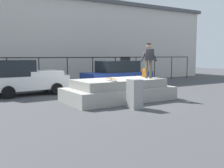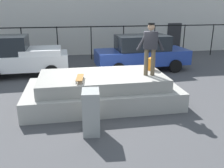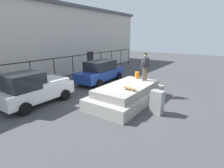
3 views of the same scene
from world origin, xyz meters
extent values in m
plane|color=#424244|center=(0.00, 0.00, 0.00)|extent=(60.00, 60.00, 0.00)
cube|color=#9E9B93|center=(-0.29, -0.37, 0.31)|extent=(5.09, 2.63, 0.61)
cube|color=gray|center=(-0.29, -0.37, 0.81)|extent=(4.18, 2.16, 0.39)
cylinder|color=brown|center=(1.35, -0.74, 1.44)|extent=(0.14, 0.14, 0.88)
cylinder|color=brown|center=(1.14, -0.68, 1.44)|extent=(0.14, 0.14, 0.88)
cube|color=#26262B|center=(1.25, -0.71, 2.16)|extent=(0.48, 0.34, 0.56)
cylinder|color=#26262B|center=(1.51, -0.78, 2.11)|extent=(0.38, 0.18, 0.59)
cylinder|color=#26262B|center=(0.99, -0.64, 2.11)|extent=(0.38, 0.18, 0.59)
sphere|color=tan|center=(1.25, -0.71, 2.58)|extent=(0.22, 0.22, 0.22)
cylinder|color=black|center=(1.25, -0.71, 2.68)|extent=(0.25, 0.25, 0.05)
cube|color=brown|center=(-1.05, -0.95, 1.11)|extent=(0.29, 0.79, 0.02)
cylinder|color=silver|center=(-0.92, -0.71, 1.03)|extent=(0.04, 0.06, 0.06)
cylinder|color=silver|center=(-1.12, -0.69, 1.03)|extent=(0.04, 0.06, 0.06)
cylinder|color=silver|center=(-0.98, -1.21, 1.03)|extent=(0.04, 0.06, 0.06)
cylinder|color=silver|center=(-1.18, -1.18, 1.03)|extent=(0.04, 0.06, 0.06)
cube|color=orange|center=(1.53, -0.04, 1.22)|extent=(0.34, 0.34, 0.42)
cube|color=white|center=(-3.45, 3.66, 0.68)|extent=(4.07, 1.79, 0.72)
cube|color=black|center=(-4.16, 3.64, 1.46)|extent=(1.84, 1.61, 0.84)
cube|color=white|center=(-2.65, 3.67, 1.16)|extent=(1.85, 1.66, 0.24)
cylinder|color=black|center=(-4.72, 4.51, 0.32)|extent=(0.64, 0.23, 0.64)
cylinder|color=black|center=(-4.69, 2.76, 0.32)|extent=(0.64, 0.23, 0.64)
cylinder|color=black|center=(-2.22, 4.56, 0.32)|extent=(0.64, 0.23, 0.64)
cylinder|color=black|center=(-2.19, 2.80, 0.32)|extent=(0.64, 0.23, 0.64)
cube|color=navy|center=(2.32, 3.71, 0.68)|extent=(4.80, 2.04, 0.72)
cube|color=black|center=(2.32, 3.71, 1.40)|extent=(2.67, 1.71, 0.73)
cylinder|color=black|center=(0.82, 4.53, 0.32)|extent=(0.65, 0.26, 0.64)
cylinder|color=black|center=(0.92, 2.72, 0.32)|extent=(0.65, 0.26, 0.64)
cylinder|color=black|center=(3.73, 4.70, 0.32)|extent=(0.65, 0.26, 0.64)
cylinder|color=black|center=(3.83, 2.89, 0.32)|extent=(0.65, 0.26, 0.64)
cube|color=gray|center=(-0.85, -2.39, 0.59)|extent=(0.49, 0.64, 1.18)
cylinder|color=black|center=(-4.00, 6.61, 1.01)|extent=(0.06, 0.06, 2.01)
cylinder|color=black|center=(-2.00, 6.61, 1.01)|extent=(0.06, 0.06, 2.01)
cylinder|color=black|center=(0.00, 6.61, 1.01)|extent=(0.06, 0.06, 2.01)
cylinder|color=black|center=(2.00, 6.61, 1.01)|extent=(0.06, 0.06, 2.01)
cylinder|color=black|center=(4.00, 6.61, 1.01)|extent=(0.06, 0.06, 2.01)
cylinder|color=black|center=(6.00, 6.61, 1.01)|extent=(0.06, 0.06, 2.01)
cylinder|color=black|center=(8.00, 6.61, 1.01)|extent=(0.06, 0.06, 2.01)
cylinder|color=black|center=(10.00, 6.61, 1.01)|extent=(0.06, 0.06, 2.01)
cylinder|color=black|center=(12.00, 6.61, 1.01)|extent=(0.06, 0.06, 2.01)
cube|color=black|center=(0.00, 6.61, 1.97)|extent=(24.00, 0.04, 0.06)
cube|color=beige|center=(0.00, 12.40, 3.16)|extent=(29.82, 8.59, 6.33)
cube|color=#4C4C51|center=(0.00, 12.40, 6.48)|extent=(30.41, 9.02, 0.30)
cube|color=#262628|center=(5.96, 8.10, 1.00)|extent=(1.00, 0.06, 2.00)
camera|label=1|loc=(-7.18, -10.85, 2.13)|focal=42.64mm
camera|label=2|loc=(-1.31, -8.15, 3.27)|focal=38.93mm
camera|label=3|loc=(-8.67, -5.20, 3.77)|focal=28.09mm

